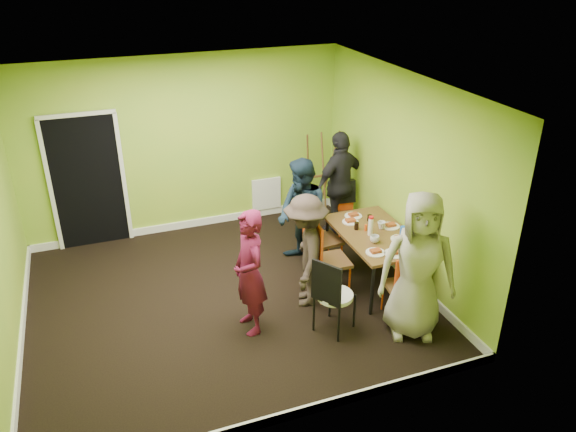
{
  "coord_description": "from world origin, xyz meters",
  "views": [
    {
      "loc": [
        -1.4,
        -6.06,
        4.25
      ],
      "look_at": [
        0.86,
        0.0,
        1.07
      ],
      "focal_mm": 35.0,
      "sensor_mm": 36.0,
      "label": 1
    }
  ],
  "objects_px": {
    "person_left_far": "(302,215)",
    "easel": "(320,174)",
    "dining_table": "(375,236)",
    "chair_bentwood": "(332,293)",
    "chair_back_end": "(344,198)",
    "thermos": "(371,227)",
    "chair_left_near": "(325,255)",
    "person_left_near": "(306,251)",
    "chair_front_end": "(404,283)",
    "chair_left_far": "(318,235)",
    "person_front_end": "(418,266)",
    "blue_bottle": "(403,234)",
    "person_standing": "(250,273)",
    "person_back_end": "(340,184)",
    "orange_bottle": "(366,228)"
  },
  "relations": [
    {
      "from": "chair_back_end",
      "to": "easel",
      "type": "distance_m",
      "value": 0.82
    },
    {
      "from": "chair_front_end",
      "to": "thermos",
      "type": "bearing_deg",
      "value": 98.82
    },
    {
      "from": "chair_left_near",
      "to": "chair_back_end",
      "type": "height_order",
      "value": "chair_left_near"
    },
    {
      "from": "chair_back_end",
      "to": "thermos",
      "type": "relative_size",
      "value": 3.76
    },
    {
      "from": "chair_bentwood",
      "to": "person_standing",
      "type": "xyz_separation_m",
      "value": [
        -0.87,
        0.4,
        0.23
      ]
    },
    {
      "from": "chair_left_far",
      "to": "chair_front_end",
      "type": "bearing_deg",
      "value": 16.36
    },
    {
      "from": "chair_back_end",
      "to": "chair_bentwood",
      "type": "distance_m",
      "value": 2.54
    },
    {
      "from": "chair_front_end",
      "to": "thermos",
      "type": "xyz_separation_m",
      "value": [
        -0.02,
        0.88,
        0.35
      ]
    },
    {
      "from": "dining_table",
      "to": "person_front_end",
      "type": "relative_size",
      "value": 0.82
    },
    {
      "from": "thermos",
      "to": "person_left_far",
      "type": "bearing_deg",
      "value": 132.32
    },
    {
      "from": "chair_front_end",
      "to": "easel",
      "type": "distance_m",
      "value": 3.13
    },
    {
      "from": "chair_left_far",
      "to": "blue_bottle",
      "type": "height_order",
      "value": "chair_left_far"
    },
    {
      "from": "chair_left_far",
      "to": "person_left_far",
      "type": "distance_m",
      "value": 0.35
    },
    {
      "from": "chair_bentwood",
      "to": "person_back_end",
      "type": "bearing_deg",
      "value": 120.44
    },
    {
      "from": "chair_left_far",
      "to": "chair_front_end",
      "type": "distance_m",
      "value": 1.49
    },
    {
      "from": "person_back_end",
      "to": "chair_front_end",
      "type": "bearing_deg",
      "value": 65.23
    },
    {
      "from": "orange_bottle",
      "to": "dining_table",
      "type": "bearing_deg",
      "value": -48.74
    },
    {
      "from": "person_left_near",
      "to": "thermos",
      "type": "bearing_deg",
      "value": 118.08
    },
    {
      "from": "orange_bottle",
      "to": "person_left_near",
      "type": "height_order",
      "value": "person_left_near"
    },
    {
      "from": "easel",
      "to": "person_back_end",
      "type": "relative_size",
      "value": 0.88
    },
    {
      "from": "chair_left_far",
      "to": "chair_left_near",
      "type": "height_order",
      "value": "chair_left_near"
    },
    {
      "from": "person_left_far",
      "to": "easel",
      "type": "bearing_deg",
      "value": 136.01
    },
    {
      "from": "chair_back_end",
      "to": "orange_bottle",
      "type": "xyz_separation_m",
      "value": [
        -0.3,
        -1.29,
        0.15
      ]
    },
    {
      "from": "chair_bentwood",
      "to": "easel",
      "type": "height_order",
      "value": "easel"
    },
    {
      "from": "chair_front_end",
      "to": "person_left_near",
      "type": "bearing_deg",
      "value": 149.32
    },
    {
      "from": "chair_front_end",
      "to": "person_left_far",
      "type": "relative_size",
      "value": 0.57
    },
    {
      "from": "chair_bentwood",
      "to": "blue_bottle",
      "type": "bearing_deg",
      "value": 79.73
    },
    {
      "from": "blue_bottle",
      "to": "person_back_end",
      "type": "bearing_deg",
      "value": 91.05
    },
    {
      "from": "blue_bottle",
      "to": "person_standing",
      "type": "bearing_deg",
      "value": -177.54
    },
    {
      "from": "chair_front_end",
      "to": "person_front_end",
      "type": "distance_m",
      "value": 0.47
    },
    {
      "from": "chair_left_far",
      "to": "chair_front_end",
      "type": "xyz_separation_m",
      "value": [
        0.54,
        -1.39,
        -0.08
      ]
    },
    {
      "from": "dining_table",
      "to": "easel",
      "type": "height_order",
      "value": "easel"
    },
    {
      "from": "chair_back_end",
      "to": "blue_bottle",
      "type": "relative_size",
      "value": 4.21
    },
    {
      "from": "chair_front_end",
      "to": "person_standing",
      "type": "distance_m",
      "value": 1.89
    },
    {
      "from": "chair_left_far",
      "to": "blue_bottle",
      "type": "bearing_deg",
      "value": 40.3
    },
    {
      "from": "chair_front_end",
      "to": "person_left_far",
      "type": "distance_m",
      "value": 1.79
    },
    {
      "from": "thermos",
      "to": "orange_bottle",
      "type": "bearing_deg",
      "value": 88.77
    },
    {
      "from": "person_front_end",
      "to": "easel",
      "type": "bearing_deg",
      "value": 108.54
    },
    {
      "from": "chair_front_end",
      "to": "chair_left_far",
      "type": "bearing_deg",
      "value": 119.14
    },
    {
      "from": "chair_bentwood",
      "to": "chair_left_near",
      "type": "bearing_deg",
      "value": 130.17
    },
    {
      "from": "chair_left_near",
      "to": "person_left_near",
      "type": "height_order",
      "value": "person_left_near"
    },
    {
      "from": "chair_front_end",
      "to": "person_standing",
      "type": "bearing_deg",
      "value": 172.82
    },
    {
      "from": "chair_left_far",
      "to": "person_left_near",
      "type": "distance_m",
      "value": 0.76
    },
    {
      "from": "person_standing",
      "to": "person_front_end",
      "type": "xyz_separation_m",
      "value": [
        1.79,
        -0.73,
        0.13
      ]
    },
    {
      "from": "thermos",
      "to": "blue_bottle",
      "type": "bearing_deg",
      "value": -45.99
    },
    {
      "from": "dining_table",
      "to": "person_back_end",
      "type": "relative_size",
      "value": 0.88
    },
    {
      "from": "chair_back_end",
      "to": "person_left_far",
      "type": "xyz_separation_m",
      "value": [
        -0.98,
        -0.68,
        0.17
      ]
    },
    {
      "from": "easel",
      "to": "person_front_end",
      "type": "xyz_separation_m",
      "value": [
        -0.25,
        -3.37,
        0.17
      ]
    },
    {
      "from": "thermos",
      "to": "chair_bentwood",
      "type": "bearing_deg",
      "value": -138.63
    },
    {
      "from": "dining_table",
      "to": "chair_bentwood",
      "type": "xyz_separation_m",
      "value": [
        -1.01,
        -0.83,
        -0.14
      ]
    }
  ]
}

